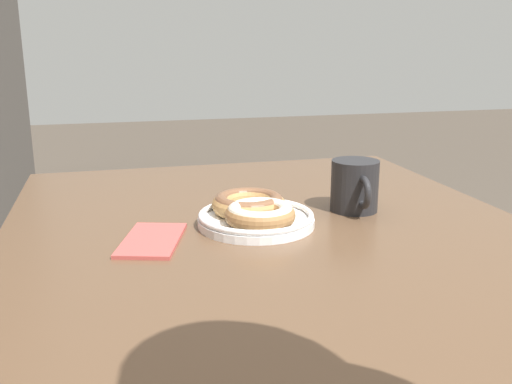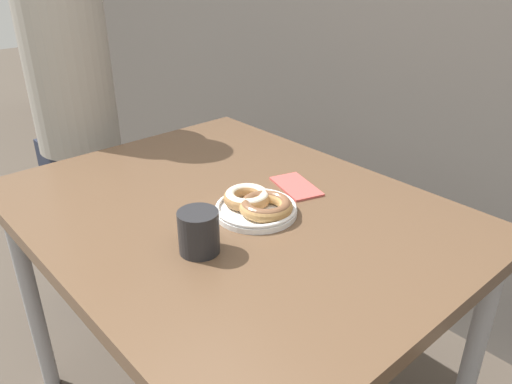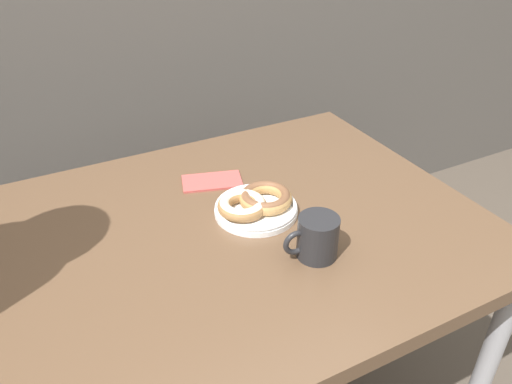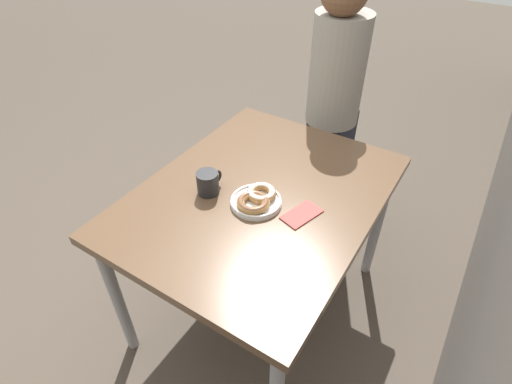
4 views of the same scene
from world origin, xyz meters
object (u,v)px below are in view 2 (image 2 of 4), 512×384
(coffee_mug, at_px, (198,231))
(person_figure, at_px, (77,130))
(donut_plate, at_px, (257,204))
(dining_table, at_px, (231,233))
(napkin, at_px, (296,186))

(coffee_mug, height_order, person_figure, person_figure)
(donut_plate, height_order, coffee_mug, coffee_mug)
(dining_table, height_order, napkin, napkin)
(person_figure, bearing_deg, napkin, 16.25)
(coffee_mug, bearing_deg, dining_table, 121.86)
(donut_plate, relative_size, person_figure, 0.14)
(dining_table, distance_m, donut_plate, 0.13)
(coffee_mug, bearing_deg, person_figure, 171.88)
(person_figure, height_order, napkin, person_figure)
(dining_table, xyz_separation_m, napkin, (0.03, 0.20, 0.08))
(dining_table, xyz_separation_m, donut_plate, (0.07, 0.03, 0.10))
(dining_table, relative_size, napkin, 6.62)
(dining_table, xyz_separation_m, person_figure, (-0.82, -0.04, 0.07))
(person_figure, bearing_deg, dining_table, 3.07)
(dining_table, bearing_deg, donut_plate, 20.64)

